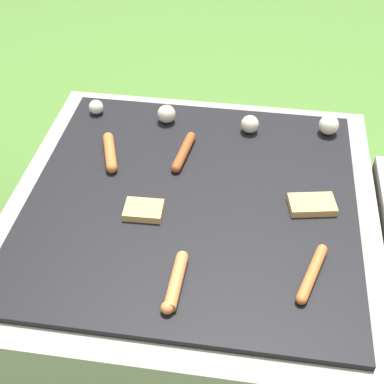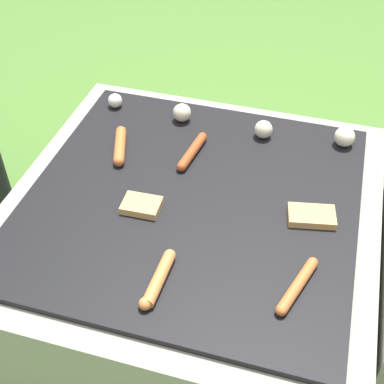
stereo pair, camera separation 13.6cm
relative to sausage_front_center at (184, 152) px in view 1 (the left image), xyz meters
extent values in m
plane|color=#47702D|center=(0.05, -0.17, -0.45)|extent=(14.00, 14.00, 0.00)
cube|color=gray|center=(0.05, -0.17, -0.24)|extent=(0.95, 0.95, 0.42)
cube|color=black|center=(0.05, -0.17, -0.02)|extent=(0.84, 0.84, 0.02)
cylinder|color=#93421E|center=(0.00, 0.00, 0.00)|extent=(0.05, 0.15, 0.03)
sphere|color=#93421E|center=(-0.01, -0.07, 0.00)|extent=(0.03, 0.03, 0.03)
sphere|color=#93421E|center=(0.01, 0.07, 0.00)|extent=(0.03, 0.03, 0.03)
cylinder|color=#B7602D|center=(-0.20, -0.03, 0.00)|extent=(0.07, 0.14, 0.03)
sphere|color=#B7602D|center=(-0.18, -0.10, 0.00)|extent=(0.03, 0.03, 0.03)
sphere|color=#B7602D|center=(-0.23, 0.03, 0.00)|extent=(0.03, 0.03, 0.03)
cylinder|color=#C6753D|center=(0.05, -0.45, 0.00)|extent=(0.03, 0.14, 0.03)
sphere|color=#C6753D|center=(0.05, -0.52, 0.00)|extent=(0.03, 0.03, 0.03)
sphere|color=#C6753D|center=(0.06, -0.38, 0.00)|extent=(0.03, 0.03, 0.03)
cylinder|color=#B7602D|center=(0.35, -0.38, 0.00)|extent=(0.07, 0.15, 0.02)
sphere|color=#B7602D|center=(0.32, -0.46, 0.00)|extent=(0.02, 0.02, 0.02)
sphere|color=#B7602D|center=(0.37, -0.31, 0.00)|extent=(0.02, 0.02, 0.02)
cube|color=tan|center=(0.35, -0.16, 0.00)|extent=(0.13, 0.09, 0.02)
cube|color=tan|center=(-0.06, -0.24, 0.00)|extent=(0.10, 0.07, 0.02)
sphere|color=silver|center=(-0.30, 0.17, 0.01)|extent=(0.04, 0.04, 0.04)
sphere|color=beige|center=(-0.08, 0.16, 0.01)|extent=(0.05, 0.05, 0.05)
sphere|color=beige|center=(0.17, 0.14, 0.01)|extent=(0.05, 0.05, 0.05)
sphere|color=beige|center=(0.40, 0.17, 0.02)|extent=(0.06, 0.06, 0.06)
camera|label=1|loc=(0.19, -1.16, 0.93)|focal=50.00mm
camera|label=2|loc=(0.33, -1.13, 0.93)|focal=50.00mm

